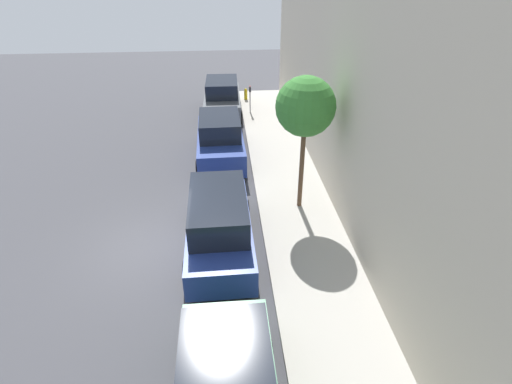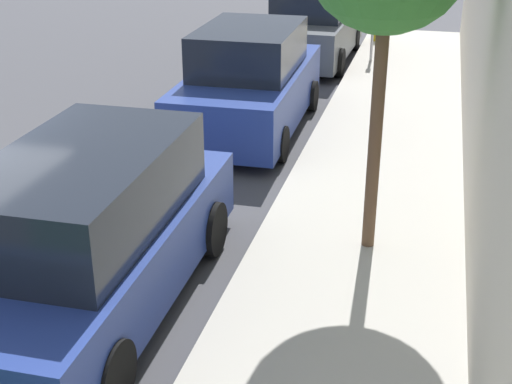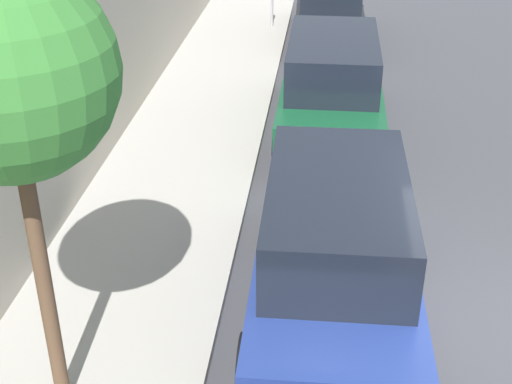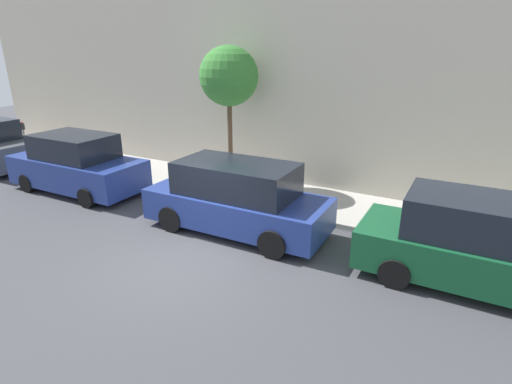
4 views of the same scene
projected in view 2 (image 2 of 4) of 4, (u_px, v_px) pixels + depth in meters
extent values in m
cube|color=#B2ADA3|center=(337.00, 325.00, 7.69)|extent=(2.69, 32.00, 0.15)
cube|color=navy|center=(92.00, 257.00, 7.90)|extent=(1.96, 4.92, 0.84)
cube|color=black|center=(85.00, 188.00, 7.56)|extent=(1.71, 3.12, 0.84)
cylinder|color=black|center=(84.00, 214.00, 9.57)|extent=(0.22, 0.71, 0.71)
cylinder|color=black|center=(212.00, 229.00, 9.16)|extent=(0.22, 0.71, 0.71)
cylinder|color=black|center=(110.00, 376.00, 6.47)|extent=(0.22, 0.71, 0.71)
cube|color=navy|center=(249.00, 94.00, 13.53)|extent=(2.04, 4.83, 0.96)
cube|color=black|center=(249.00, 48.00, 13.17)|extent=(1.77, 2.63, 0.80)
cylinder|color=black|center=(225.00, 90.00, 15.21)|extent=(0.22, 0.63, 0.63)
cylinder|color=black|center=(311.00, 96.00, 14.79)|extent=(0.22, 0.63, 0.63)
cylinder|color=black|center=(177.00, 135.00, 12.58)|extent=(0.22, 0.63, 0.63)
cylinder|color=black|center=(280.00, 144.00, 12.16)|extent=(0.22, 0.63, 0.63)
cube|color=#4C5156|center=(313.00, 34.00, 18.62)|extent=(2.06, 4.84, 0.96)
cube|color=black|center=(314.00, 0.00, 18.26)|extent=(1.78, 2.64, 0.80)
cylinder|color=black|center=(289.00, 34.00, 20.29)|extent=(0.22, 0.70, 0.70)
cylinder|color=black|center=(355.00, 38.00, 19.86)|extent=(0.22, 0.70, 0.70)
cylinder|color=black|center=(265.00, 58.00, 17.65)|extent=(0.22, 0.70, 0.70)
cylinder|color=black|center=(339.00, 63.00, 17.23)|extent=(0.22, 0.70, 0.70)
cylinder|color=#ADADB2|center=(372.00, 37.00, 18.07)|extent=(0.07, 0.07, 1.18)
cube|color=#2D2D33|center=(374.00, 8.00, 17.78)|extent=(0.11, 0.15, 0.28)
cube|color=red|center=(375.00, 1.00, 17.71)|extent=(0.04, 0.09, 0.05)
cylinder|color=brown|center=(376.00, 129.00, 8.57)|extent=(0.16, 0.16, 3.14)
cylinder|color=gold|center=(377.00, 31.00, 20.31)|extent=(0.20, 0.20, 0.55)
sphere|color=gold|center=(377.00, 20.00, 20.18)|extent=(0.18, 0.18, 0.18)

